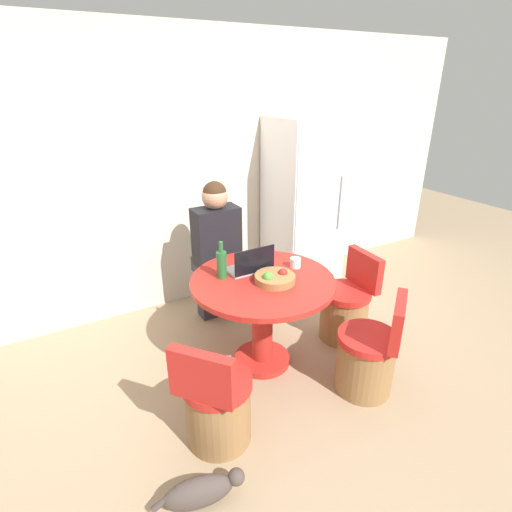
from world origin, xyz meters
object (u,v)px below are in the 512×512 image
Objects in this scene: dining_table at (262,302)px; chair_right_side at (346,309)px; refrigerator at (303,206)px; bottle at (222,264)px; chair_near_left_corner at (217,406)px; laptop at (251,266)px; chair_near_right_corner at (368,358)px; fruit_bowl at (275,278)px; person_seated at (215,246)px; cat at (201,491)px.

chair_right_side reaches higher than dining_table.
refrigerator is 1.24m from chair_right_side.
chair_right_side is 2.73× the size of bottle.
chair_near_left_corner is 1.07m from laptop.
fruit_bowl is at bearing -89.13° from chair_near_right_corner.
fruit_bowl reaches higher than dining_table.
chair_near_right_corner is 0.68m from chair_right_side.
fruit_bowl is at bearing -97.00° from chair_near_left_corner.
bottle is at bearing -85.36° from chair_near_right_corner.
laptop is 0.25m from bottle.
dining_table is 0.30m from laptop.
bottle is at bearing 139.35° from fruit_bowl.
chair_near_right_corner is (0.51, -0.66, -0.28)m from dining_table.
chair_near_left_corner is 1.16m from chair_near_right_corner.
chair_right_side is (-0.26, -1.04, -0.63)m from refrigerator.
chair_near_left_corner is at bearing 64.91° from person_seated.
cat is (-2.00, -1.85, -0.81)m from refrigerator.
person_seated is 4.71× the size of bottle.
chair_near_right_corner reaches higher than dining_table.
refrigerator is 3.56× the size of cat.
fruit_bowl is (-1.03, -1.06, -0.11)m from refrigerator.
person_seated is (-0.87, 0.83, 0.48)m from chair_right_side.
bottle is at bearing 70.16° from person_seated.
chair_right_side is at bearing -12.26° from bottle.
bottle is (-0.21, -0.59, 0.12)m from person_seated.
cat is (-0.96, -0.79, -0.70)m from fruit_bowl.
chair_near_right_corner is 1.45m from cat.
chair_near_left_corner is 1.51m from person_seated.
chair_near_left_corner is at bearing -68.43° from chair_right_side.
fruit_bowl is 1.04× the size of bottle.
refrigerator is at bearing 41.93° from dining_table.
dining_table is at bearing 92.93° from person_seated.
dining_table is at bearing -90.00° from chair_near_right_corner.
bottle is (-1.34, -0.80, -0.03)m from refrigerator.
chair_near_left_corner is (-0.64, -0.52, -0.28)m from dining_table.
dining_table is at bearing -90.00° from chair_near_left_corner.
laptop is (-0.52, 0.81, 0.54)m from chair_near_right_corner.
dining_table is 0.88m from chair_near_left_corner.
chair_near_right_corner is 1.60m from person_seated.
dining_table is at bearing -34.91° from bottle.
cat is (-0.27, -0.35, -0.18)m from chair_near_left_corner.
dining_table reaches higher than cat.
refrigerator is at bearing -169.53° from person_seated.
cat is (-0.90, -1.03, -0.72)m from laptop.
person_seated is at bearing 70.16° from bottle.
cat is at bearing -122.05° from bottle.
laptop is (0.03, -0.61, 0.05)m from person_seated.
cat is (-0.91, -0.87, -0.47)m from dining_table.
cat is at bearing -29.15° from chair_near_right_corner.
bottle is (-0.25, 0.18, 0.32)m from dining_table.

